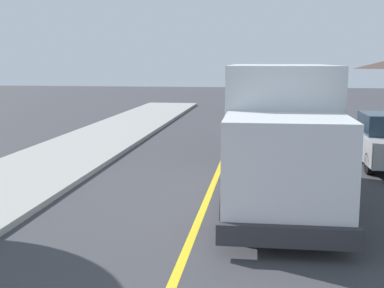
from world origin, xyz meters
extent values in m
cube|color=gold|center=(0.00, 10.00, 0.00)|extent=(0.16, 56.00, 0.01)
cube|color=silver|center=(1.69, 9.05, 1.90)|extent=(2.46, 5.03, 2.60)
cube|color=silver|center=(1.73, 5.55, 1.45)|extent=(2.31, 2.03, 1.70)
cube|color=#1E2D3D|center=(1.74, 4.65, 1.82)|extent=(2.04, 0.11, 0.75)
cube|color=#2D2D33|center=(1.74, 4.47, 0.42)|extent=(2.40, 0.23, 0.36)
cylinder|color=black|center=(2.78, 5.76, 0.50)|extent=(0.31, 1.00, 1.00)
cylinder|color=black|center=(0.68, 5.73, 0.50)|extent=(0.31, 1.00, 1.00)
cylinder|color=black|center=(2.72, 10.31, 0.50)|extent=(0.31, 1.00, 1.00)
cylinder|color=black|center=(0.62, 10.28, 0.50)|extent=(0.31, 1.00, 1.00)
cube|color=black|center=(2.25, 14.65, 0.65)|extent=(1.93, 4.45, 0.76)
cube|color=#1E2D3D|center=(2.25, 14.80, 1.35)|extent=(1.64, 1.85, 0.64)
cylinder|color=black|center=(3.00, 13.22, 0.32)|extent=(0.24, 0.65, 0.64)
cylinder|color=black|center=(1.42, 13.27, 0.32)|extent=(0.24, 0.65, 0.64)
cylinder|color=black|center=(3.08, 16.03, 0.32)|extent=(0.24, 0.65, 0.64)
cylinder|color=black|center=(1.50, 16.08, 0.32)|extent=(0.24, 0.65, 0.64)
cube|color=silver|center=(1.75, 21.78, 0.65)|extent=(1.95, 4.46, 0.76)
cube|color=#1E2D3D|center=(1.74, 21.93, 1.35)|extent=(1.64, 1.85, 0.64)
cylinder|color=black|center=(2.58, 20.40, 0.32)|extent=(0.24, 0.65, 0.64)
cylinder|color=black|center=(1.00, 20.34, 0.32)|extent=(0.24, 0.65, 0.64)
cylinder|color=black|center=(2.49, 23.21, 0.32)|extent=(0.24, 0.65, 0.64)
cylinder|color=black|center=(0.91, 23.16, 0.32)|extent=(0.24, 0.65, 0.64)
cube|color=maroon|center=(1.79, 29.21, 0.65)|extent=(1.91, 4.45, 0.76)
cube|color=#1E2D3D|center=(1.80, 29.36, 1.35)|extent=(1.63, 1.84, 0.64)
cylinder|color=black|center=(2.55, 27.78, 0.32)|extent=(0.24, 0.65, 0.64)
cylinder|color=black|center=(0.97, 27.82, 0.32)|extent=(0.24, 0.65, 0.64)
cylinder|color=black|center=(2.62, 30.60, 0.32)|extent=(0.24, 0.65, 0.64)
cylinder|color=black|center=(1.04, 30.64, 0.32)|extent=(0.24, 0.65, 0.64)
cylinder|color=black|center=(4.38, 14.29, 0.32)|extent=(0.23, 0.64, 0.64)
cylinder|color=black|center=(4.44, 11.47, 0.32)|extent=(0.23, 0.64, 0.64)
camera|label=1|loc=(1.28, -3.79, 3.31)|focal=47.78mm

